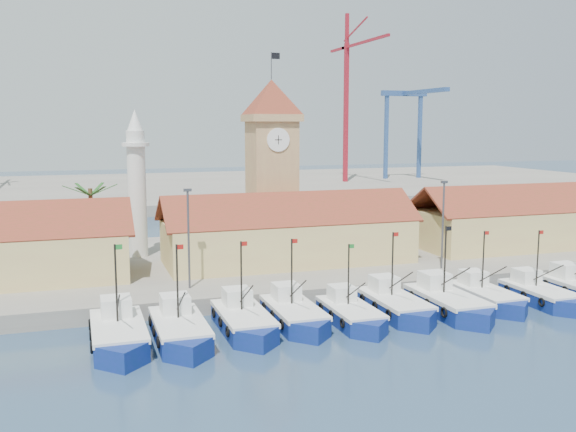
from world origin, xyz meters
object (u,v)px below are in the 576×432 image
object	(u,v)px
minaret	(137,183)
boat_0	(119,336)
boat_5	(396,307)
clock_tower	(272,162)

from	to	relation	value
minaret	boat_0	bearing A→B (deg)	-98.47
minaret	boat_5	bearing A→B (deg)	-52.76
clock_tower	boat_5	bearing A→B (deg)	-79.97
boat_0	minaret	bearing A→B (deg)	81.53
boat_0	minaret	xyz separation A→B (m)	(3.84, 25.78, 8.91)
boat_5	minaret	xyz separation A→B (m)	(-19.08, 25.10, 8.96)
boat_0	boat_5	bearing A→B (deg)	1.70
boat_0	minaret	world-z (taller)	minaret
boat_0	clock_tower	xyz separation A→B (m)	(18.84, 23.78, 11.14)
boat_5	minaret	world-z (taller)	minaret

